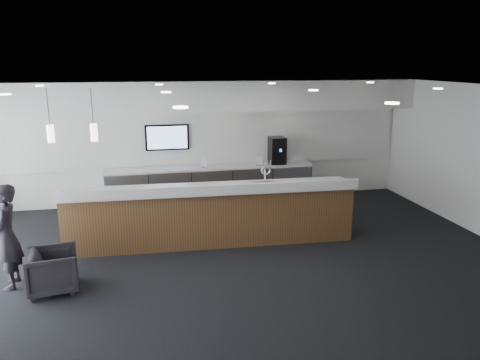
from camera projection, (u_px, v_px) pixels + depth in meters
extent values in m
plane|color=black|center=(242.00, 263.00, 8.17)|extent=(10.00, 10.00, 0.00)
cube|color=black|center=(242.00, 89.00, 7.43)|extent=(10.00, 8.00, 0.02)
cube|color=white|center=(208.00, 141.00, 11.59)|extent=(10.00, 0.02, 3.00)
cube|color=silver|center=(210.00, 96.00, 10.88)|extent=(10.00, 0.90, 0.70)
cube|color=silver|center=(208.00, 138.00, 11.54)|extent=(9.80, 0.06, 1.40)
cube|color=#9A9DA2|center=(211.00, 186.00, 11.51)|extent=(5.00, 0.60, 0.90)
cube|color=silver|center=(210.00, 167.00, 11.40)|extent=(5.06, 0.66, 0.05)
cylinder|color=silver|center=(127.00, 192.00, 10.79)|extent=(0.60, 0.02, 0.02)
cylinder|color=silver|center=(171.00, 190.00, 11.00)|extent=(0.60, 0.02, 0.02)
cylinder|color=silver|center=(213.00, 188.00, 11.20)|extent=(0.60, 0.02, 0.02)
cylinder|color=silver|center=(253.00, 185.00, 11.40)|extent=(0.60, 0.02, 0.02)
cylinder|color=silver|center=(292.00, 183.00, 11.60)|extent=(0.60, 0.02, 0.02)
cube|color=black|center=(167.00, 137.00, 11.27)|extent=(1.05, 0.07, 0.62)
cube|color=blue|center=(167.00, 138.00, 11.23)|extent=(0.95, 0.01, 0.54)
cylinder|color=#FFE9C6|center=(93.00, 133.00, 7.89)|extent=(0.12, 0.12, 0.30)
cylinder|color=#FFE9C6|center=(50.00, 135.00, 7.75)|extent=(0.12, 0.12, 0.30)
cube|color=#522E1B|center=(211.00, 216.00, 9.02)|extent=(5.48, 1.00, 1.05)
cube|color=silver|center=(211.00, 189.00, 8.88)|extent=(5.56, 1.08, 0.06)
cube|color=silver|center=(213.00, 190.00, 8.46)|extent=(5.53, 0.36, 0.18)
cylinder|color=silver|center=(265.00, 177.00, 9.11)|extent=(0.04, 0.04, 0.28)
torus|color=silver|center=(266.00, 170.00, 9.02)|extent=(0.19, 0.04, 0.19)
cube|color=black|center=(277.00, 150.00, 11.64)|extent=(0.38, 0.43, 0.66)
cube|color=silver|center=(280.00, 165.00, 11.50)|extent=(0.24, 0.12, 0.02)
cube|color=silver|center=(204.00, 163.00, 11.27)|extent=(0.14, 0.07, 0.19)
cube|color=silver|center=(259.00, 161.00, 11.48)|extent=(0.16, 0.06, 0.22)
imported|color=black|center=(53.00, 270.00, 7.13)|extent=(0.82, 0.80, 0.66)
imported|color=black|center=(7.00, 237.00, 7.16)|extent=(0.43, 0.62, 1.64)
imported|color=white|center=(282.00, 162.00, 11.67)|extent=(0.10, 0.10, 0.09)
imported|color=white|center=(277.00, 162.00, 11.64)|extent=(0.14, 0.14, 0.09)
imported|color=white|center=(272.00, 162.00, 11.61)|extent=(0.12, 0.12, 0.09)
imported|color=white|center=(266.00, 163.00, 11.58)|extent=(0.13, 0.13, 0.09)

